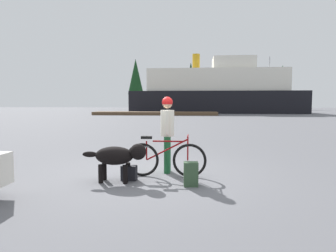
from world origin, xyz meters
The scene contains 13 objects.
ground_plane centered at (0.00, 0.00, 0.00)m, with size 160.00×160.00×0.00m, color slate.
bicycle centered at (0.35, -0.19, 0.40)m, with size 1.80×0.44×0.93m.
person_cyclist centered at (0.36, 0.23, 1.08)m, with size 0.32×0.53×1.78m.
dog centered at (-0.57, -0.69, 0.54)m, with size 1.35×0.45×0.81m.
backpack centered at (0.93, -0.87, 0.24)m, with size 0.28×0.20×0.48m, color #334C33.
handbag_pannier centered at (-0.38, -0.54, 0.16)m, with size 0.32×0.18×0.31m, color black.
dock_pier centered at (-3.99, 30.63, 0.20)m, with size 15.52×2.71×0.40m, color brown.
ferry_boat centered at (4.22, 38.94, 3.09)m, with size 24.90×8.18×8.78m.
sailboat_moored centered at (11.22, 36.23, 0.50)m, with size 7.00×1.96×7.87m.
pine_tree_far_left centered at (-12.12, 59.14, 7.19)m, with size 3.45×3.45×11.08m.
pine_tree_center centered at (0.07, 58.28, 6.09)m, with size 3.24×3.24×10.06m.
pine_tree_far_right centered at (19.79, 60.38, 5.76)m, with size 3.34×3.34×9.53m.
pine_tree_mid_back centered at (-5.18, 64.29, 5.92)m, with size 3.35×3.35×9.13m.
Camera 1 is at (1.00, -6.68, 1.66)m, focal length 31.97 mm.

